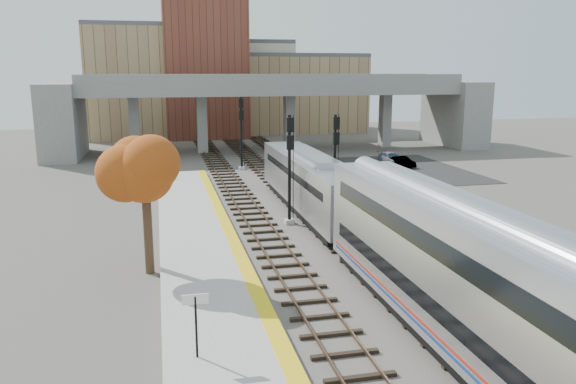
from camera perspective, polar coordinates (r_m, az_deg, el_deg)
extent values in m
plane|color=#47423D|center=(28.04, 7.22, -8.55)|extent=(160.00, 160.00, 0.00)
cube|color=#9E9E99|center=(26.48, -7.87, -9.44)|extent=(4.50, 60.00, 0.35)
cube|color=yellow|center=(26.63, -3.76, -8.81)|extent=(0.70, 60.00, 0.01)
cube|color=black|center=(38.81, -3.62, -2.48)|extent=(2.50, 95.00, 0.14)
cube|color=brown|center=(38.68, -4.68, -2.38)|extent=(0.07, 95.00, 0.14)
cube|color=brown|center=(38.90, -2.58, -2.26)|extent=(0.07, 95.00, 0.14)
cube|color=black|center=(39.68, 2.37, -2.13)|extent=(2.50, 95.00, 0.14)
cube|color=brown|center=(39.48, 1.37, -2.04)|extent=(0.07, 95.00, 0.14)
cube|color=brown|center=(39.85, 3.37, -1.92)|extent=(0.07, 95.00, 0.14)
cube|color=black|center=(40.90, 7.79, -1.80)|extent=(2.50, 95.00, 0.14)
cube|color=brown|center=(40.63, 6.84, -1.71)|extent=(0.07, 95.00, 0.14)
cube|color=brown|center=(41.13, 8.73, -1.60)|extent=(0.07, 95.00, 0.14)
cube|color=slate|center=(71.03, -1.47, 10.48)|extent=(46.00, 10.00, 1.50)
cube|color=slate|center=(66.31, -0.63, 11.44)|extent=(46.00, 0.20, 1.00)
cube|color=slate|center=(75.71, -2.22, 11.53)|extent=(46.00, 0.20, 1.00)
cube|color=slate|center=(69.90, -15.32, 6.53)|extent=(1.20, 1.60, 7.00)
cube|color=slate|center=(70.04, -8.73, 6.83)|extent=(1.20, 1.60, 7.00)
cube|color=slate|center=(71.71, 0.13, 7.10)|extent=(1.20, 1.60, 7.00)
cube|color=slate|center=(75.73, 9.83, 7.19)|extent=(1.20, 1.60, 7.00)
cube|color=slate|center=(70.60, -21.90, 6.75)|extent=(4.00, 12.00, 8.50)
cube|color=slate|center=(80.07, 16.52, 7.67)|extent=(4.00, 12.00, 8.50)
cube|color=#A0865D|center=(89.58, -13.74, 10.66)|extent=(18.00, 14.00, 16.00)
cube|color=#4C4C4F|center=(89.78, -14.02, 15.95)|extent=(18.00, 14.00, 0.60)
cube|color=beige|center=(95.52, -5.13, 10.43)|extent=(16.00, 16.00, 14.00)
cube|color=#4C4C4F|center=(95.58, -5.22, 14.80)|extent=(16.00, 16.00, 0.60)
cube|color=brown|center=(86.86, -8.43, 12.15)|extent=(12.00, 10.00, 20.00)
cube|color=#A0865D|center=(95.51, 1.09, 9.87)|extent=(20.00, 14.00, 12.00)
cube|color=#4C4C4F|center=(95.46, 1.11, 13.65)|extent=(20.00, 14.00, 0.60)
cube|color=black|center=(58.31, 10.69, 2.25)|extent=(14.00, 18.00, 0.04)
cube|color=#A8AAB2|center=(39.41, 2.31, 1.16)|extent=(3.00, 19.00, 3.20)
cube|color=black|center=(48.42, -0.66, 3.96)|extent=(2.20, 0.06, 1.10)
cube|color=black|center=(39.30, 2.32, 2.02)|extent=(3.02, 16.15, 0.50)
cube|color=black|center=(39.80, 2.29, -1.45)|extent=(2.70, 17.10, 0.50)
cube|color=#A8AAB2|center=(39.10, 2.33, 3.75)|extent=(1.60, 9.50, 0.40)
cube|color=#A8AAB2|center=(19.22, 20.67, -9.80)|extent=(3.00, 25.00, 4.60)
cube|color=black|center=(18.82, 20.94, -6.40)|extent=(3.02, 23.00, 0.75)
cube|color=black|center=(19.56, 20.46, -12.25)|extent=(3.02, 23.00, 0.65)
cube|color=maroon|center=(19.92, 20.28, -14.48)|extent=(3.03, 24.00, 0.12)
cube|color=navy|center=(20.01, 20.23, -15.00)|extent=(3.03, 24.00, 0.12)
cube|color=black|center=(20.26, 20.12, -16.39)|extent=(2.70, 23.75, 0.40)
cube|color=#9E9E99|center=(37.09, 0.14, -3.02)|extent=(0.60, 0.60, 0.30)
cylinder|color=black|center=(36.34, 0.14, 2.21)|extent=(0.20, 0.20, 7.16)
cube|color=black|center=(35.70, 0.24, 6.84)|extent=(0.46, 0.18, 0.92)
cube|color=black|center=(35.83, 0.24, 5.04)|extent=(0.46, 0.18, 0.92)
cube|color=#9E9E99|center=(41.16, 4.69, -1.53)|extent=(0.60, 0.60, 0.30)
cylinder|color=black|center=(40.51, 4.77, 3.00)|extent=(0.20, 0.20, 6.88)
cube|color=black|center=(39.91, 4.95, 6.98)|extent=(0.44, 0.18, 0.88)
cube|color=black|center=(40.03, 4.92, 5.44)|extent=(0.44, 0.18, 0.88)
cube|color=#9E9E99|center=(57.65, -4.71, 2.44)|extent=(0.60, 0.60, 0.30)
cylinder|color=black|center=(57.16, -4.77, 5.93)|extent=(0.21, 0.21, 7.36)
cube|color=black|center=(56.66, -4.79, 8.96)|extent=(0.47, 0.18, 0.95)
cube|color=black|center=(56.74, -4.77, 7.80)|extent=(0.47, 0.18, 0.95)
cylinder|color=black|center=(19.67, -9.31, -13.38)|extent=(0.08, 0.08, 2.20)
cube|color=white|center=(19.27, -9.41, -10.69)|extent=(0.90, 0.06, 0.35)
cylinder|color=#382619|center=(28.43, -14.07, -3.21)|extent=(0.44, 0.44, 5.03)
ellipsoid|color=#BE5319|center=(27.83, -14.38, 2.51)|extent=(3.60, 3.60, 3.59)
imported|color=#99999E|center=(51.41, 11.05, 1.56)|extent=(1.75, 3.38, 1.10)
imported|color=#99999E|center=(59.96, 11.55, 3.03)|extent=(1.88, 3.47, 1.08)
imported|color=#99999E|center=(61.92, 10.42, 3.41)|extent=(1.83, 4.15, 1.18)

